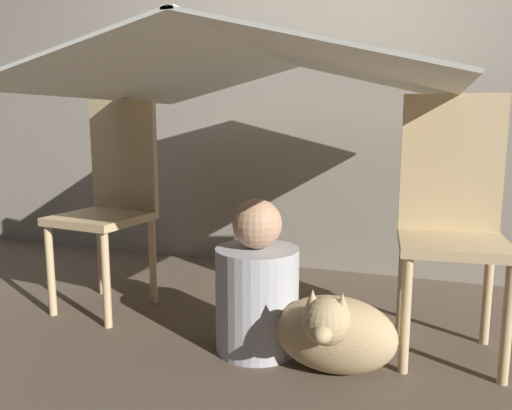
{
  "coord_description": "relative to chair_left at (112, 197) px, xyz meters",
  "views": [
    {
      "loc": [
        0.67,
        -1.79,
        0.9
      ],
      "look_at": [
        0.0,
        0.16,
        0.55
      ],
      "focal_mm": 35.0,
      "sensor_mm": 36.0,
      "label": 1
    }
  ],
  "objects": [
    {
      "name": "wall_back",
      "position": [
        0.77,
        0.94,
        0.71
      ],
      "size": [
        7.0,
        0.05,
        2.5
      ],
      "color": "gray",
      "rests_on": "ground_plane"
    },
    {
      "name": "ground_plane",
      "position": [
        0.77,
        -0.24,
        -0.54
      ],
      "size": [
        8.8,
        8.8,
        0.0
      ],
      "primitive_type": "plane",
      "color": "brown"
    },
    {
      "name": "sheet_canopy",
      "position": [
        0.77,
        -0.08,
        0.56
      ],
      "size": [
        1.56,
        1.45,
        0.2
      ],
      "color": "silver"
    },
    {
      "name": "chair_left",
      "position": [
        0.0,
        0.0,
        0.0
      ],
      "size": [
        0.43,
        0.43,
        1.01
      ],
      "rotation": [
        0.0,
        0.0,
        -0.11
      ],
      "color": "#D1B27F",
      "rests_on": "ground_plane"
    },
    {
      "name": "person_front",
      "position": [
        0.83,
        -0.25,
        -0.29
      ],
      "size": [
        0.33,
        0.33,
        0.61
      ],
      "color": "#B2B2B7",
      "rests_on": "ground_plane"
    },
    {
      "name": "chair_right",
      "position": [
        1.54,
        0.0,
        0.0
      ],
      "size": [
        0.42,
        0.42,
        1.01
      ],
      "rotation": [
        0.0,
        0.0,
        0.09
      ],
      "color": "#D1B27F",
      "rests_on": "ground_plane"
    },
    {
      "name": "dog",
      "position": [
        1.16,
        -0.36,
        -0.38
      ],
      "size": [
        0.44,
        0.4,
        0.36
      ],
      "color": "tan",
      "rests_on": "ground_plane"
    }
  ]
}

